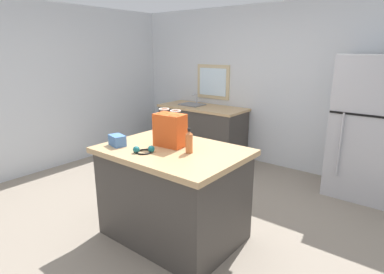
% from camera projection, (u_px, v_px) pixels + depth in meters
% --- Properties ---
extents(ground, '(6.57, 6.57, 0.00)m').
position_uv_depth(ground, '(176.00, 224.00, 3.46)').
color(ground, gray).
extents(back_wall, '(5.48, 0.13, 2.53)m').
position_uv_depth(back_wall, '(276.00, 87.00, 4.99)').
color(back_wall, silver).
rests_on(back_wall, ground).
extents(left_wall, '(0.10, 4.91, 2.53)m').
position_uv_depth(left_wall, '(38.00, 89.00, 4.76)').
color(left_wall, silver).
rests_on(left_wall, ground).
extents(kitchen_island, '(1.36, 0.98, 0.93)m').
position_uv_depth(kitchen_island, '(173.00, 193.00, 3.13)').
color(kitchen_island, '#423D38').
rests_on(kitchen_island, ground).
extents(refrigerator, '(0.79, 0.68, 1.79)m').
position_uv_depth(refrigerator, '(367.00, 128.00, 3.94)').
color(refrigerator, '#B7B7BC').
rests_on(refrigerator, ground).
extents(sink_counter, '(1.54, 0.67, 1.08)m').
position_uv_depth(sink_counter, '(202.00, 131.00, 5.60)').
color(sink_counter, '#423D38').
rests_on(sink_counter, ground).
extents(shopping_bag, '(0.31, 0.20, 0.36)m').
position_uv_depth(shopping_bag, '(170.00, 130.00, 3.06)').
color(shopping_bag, '#DB511E').
rests_on(shopping_bag, kitchen_island).
extents(small_box, '(0.19, 0.15, 0.11)m').
position_uv_depth(small_box, '(117.00, 140.00, 3.09)').
color(small_box, '#4775B7').
rests_on(small_box, kitchen_island).
extents(bottle, '(0.07, 0.07, 0.23)m').
position_uv_depth(bottle, '(189.00, 142.00, 2.86)').
color(bottle, '#C66633').
rests_on(bottle, kitchen_island).
extents(ear_defenders, '(0.21, 0.21, 0.06)m').
position_uv_depth(ear_defenders, '(144.00, 150.00, 2.89)').
color(ear_defenders, black).
rests_on(ear_defenders, kitchen_island).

